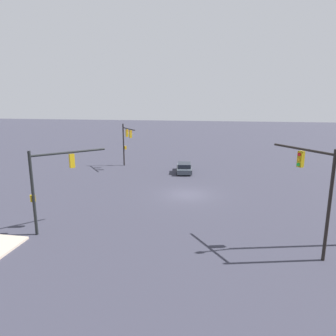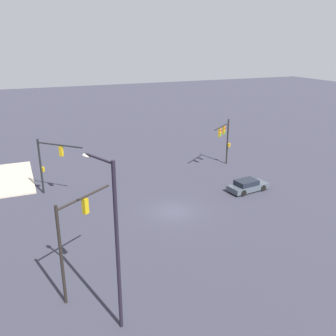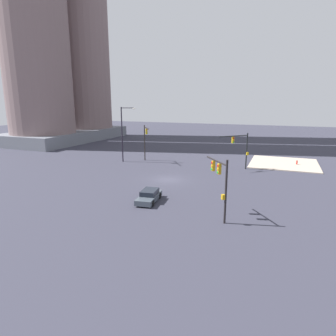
% 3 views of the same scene
% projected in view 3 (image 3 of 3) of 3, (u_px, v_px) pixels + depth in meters
% --- Properties ---
extents(ground_plane, '(201.75, 201.75, 0.00)m').
position_uv_depth(ground_plane, '(168.00, 180.00, 39.31)').
color(ground_plane, '#333340').
extents(sidewalk_corner, '(11.32, 10.81, 0.15)m').
position_uv_depth(sidewalk_corner, '(284.00, 163.00, 49.24)').
color(sidewalk_corner, '#B5A592').
rests_on(sidewalk_corner, ground).
extents(traffic_signal_near_corner, '(3.75, 3.99, 5.63)m').
position_uv_depth(traffic_signal_near_corner, '(241.00, 146.00, 44.21)').
color(traffic_signal_near_corner, black).
rests_on(traffic_signal_near_corner, ground).
extents(traffic_signal_opposite_side, '(3.60, 2.59, 6.28)m').
position_uv_depth(traffic_signal_opposite_side, '(145.00, 137.00, 50.39)').
color(traffic_signal_opposite_side, black).
rests_on(traffic_signal_opposite_side, ground).
extents(traffic_signal_cross_street, '(3.68, 2.66, 5.63)m').
position_uv_depth(traffic_signal_cross_street, '(220.00, 178.00, 25.43)').
color(traffic_signal_cross_street, black).
rests_on(traffic_signal_cross_street, ground).
extents(streetlamp_curved_arm, '(1.19, 2.44, 9.40)m').
position_uv_depth(streetlamp_curved_arm, '(123.00, 131.00, 49.91)').
color(streetlamp_curved_arm, black).
rests_on(streetlamp_curved_arm, ground).
extents(sedan_car_approaching, '(4.42, 2.25, 1.21)m').
position_uv_depth(sedan_car_approaching, '(149.00, 196.00, 30.68)').
color(sedan_car_approaching, '#414A54').
rests_on(sedan_car_approaching, ground).
extents(fire_hydrant_on_curb, '(0.33, 0.22, 0.71)m').
position_uv_depth(fire_hydrant_on_curb, '(297.00, 162.00, 48.02)').
color(fire_hydrant_on_curb, red).
rests_on(fire_hydrant_on_curb, sidewalk_corner).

